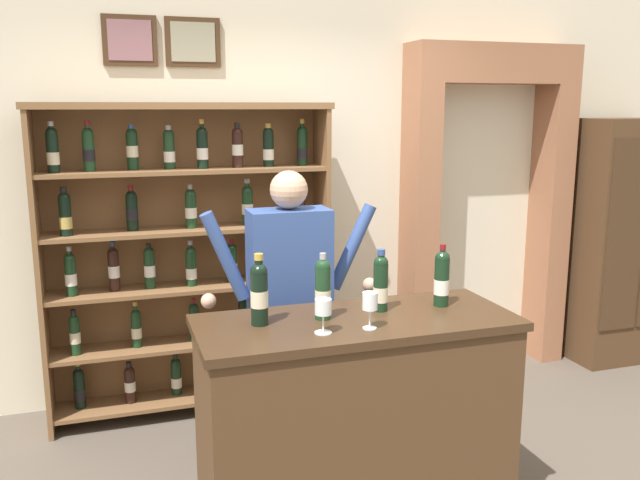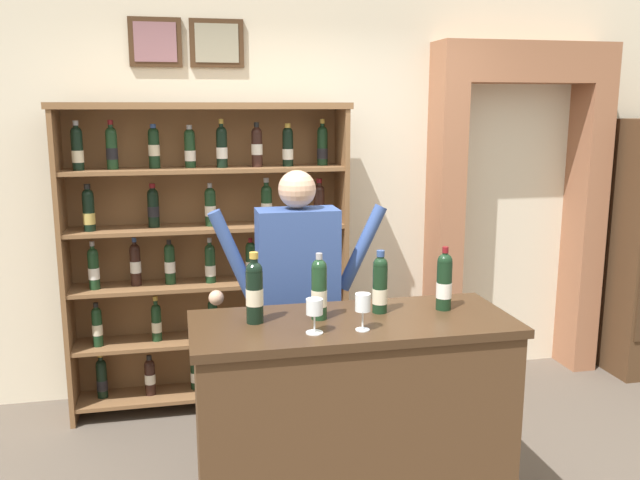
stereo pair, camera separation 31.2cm
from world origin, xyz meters
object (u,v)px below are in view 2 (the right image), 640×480
Objects in this scene: tasting_counter at (352,424)px; tasting_bottle_super_tuscan at (444,281)px; tasting_bottle_rosso at (380,284)px; wine_shelf at (208,249)px; wine_glass_center at (363,304)px; tasting_bottle_grappa at (319,289)px; tasting_bottle_brunello at (254,290)px; shopkeeper at (298,286)px; wine_glass_spare at (314,309)px.

tasting_bottle_super_tuscan is (0.46, 0.06, 0.65)m from tasting_counter.
tasting_bottle_super_tuscan is at bearing -3.03° from tasting_bottle_rosso.
wine_shelf is 12.20× the size of wine_glass_center.
tasting_bottle_grappa is at bearing -73.33° from wine_shelf.
wine_shelf reaches higher than tasting_counter.
wine_shelf is 1.43m from tasting_bottle_brunello.
wine_glass_center is at bearing -70.39° from wine_shelf.
tasting_bottle_rosso is (0.72, -1.39, 0.09)m from wine_shelf.
tasting_bottle_grappa reaches higher than wine_glass_center.
tasting_bottle_grappa is at bearing -90.92° from shopkeeper.
tasting_bottle_super_tuscan is 1.86× the size of wine_glass_center.
wine_shelf is 6.56× the size of tasting_bottle_super_tuscan.
wine_glass_spare is (0.23, -0.20, -0.04)m from tasting_bottle_brunello.
wine_glass_spare is (-0.21, -0.14, 0.62)m from tasting_counter.
wine_glass_center is (0.58, -1.62, 0.07)m from wine_shelf.
shopkeeper is (0.44, -0.82, -0.05)m from wine_shelf.
tasting_bottle_rosso is 1.82× the size of wine_glass_center.
tasting_counter is at bearing -7.05° from tasting_bottle_brunello.
tasting_bottle_grappa is (0.43, -1.43, 0.10)m from wine_shelf.
tasting_bottle_rosso is 0.42m from wine_glass_spare.
tasting_bottle_grappa is 0.61m from tasting_bottle_super_tuscan.
shopkeeper reaches higher than wine_glass_center.
shopkeeper is 10.05× the size of wine_glass_center.
wine_glass_center is 0.21m from wine_glass_spare.
wine_shelf reaches higher than wine_glass_spare.
tasting_bottle_grappa is at bearing -178.20° from tasting_bottle_super_tuscan.
tasting_counter is at bearing -151.61° from tasting_bottle_rosso.
tasting_bottle_super_tuscan is at bearing 0.68° from tasting_bottle_brunello.
wine_shelf reaches higher than wine_glass_center.
tasting_bottle_brunello is 2.13× the size of wine_glass_spare.
tasting_counter is 0.67m from tasting_bottle_rosso.
tasting_counter is at bearing 91.22° from wine_glass_center.
tasting_bottle_brunello is (-0.44, 0.05, 0.66)m from tasting_counter.
shopkeeper reaches higher than tasting_counter.
wine_shelf is at bearing 106.67° from tasting_bottle_grappa.
tasting_counter is 0.64m from wine_glass_center.
tasting_bottle_rosso is at bearing -62.52° from wine_shelf.
tasting_bottle_super_tuscan is (0.60, -0.58, 0.14)m from shopkeeper.
shopkeeper is 5.11× the size of tasting_bottle_brunello.
tasting_bottle_grappa is (0.29, -0.01, -0.01)m from tasting_bottle_brunello.
shopkeeper is at bearing 84.97° from wine_glass_spare.
tasting_bottle_rosso reaches higher than tasting_counter.
tasting_bottle_rosso is (0.30, 0.04, -0.01)m from tasting_bottle_grappa.
tasting_bottle_grappa reaches higher than tasting_counter.
tasting_bottle_super_tuscan is (0.31, -0.02, 0.00)m from tasting_bottle_rosso.
tasting_bottle_grappa is 0.30m from tasting_bottle_rosso.
wine_glass_center is at bearing -52.20° from tasting_bottle_grappa.
wine_shelf is at bearing 102.83° from wine_glass_spare.
tasting_bottle_grappa is at bearing -173.17° from tasting_bottle_rosso.
wine_glass_center is (-0.46, -0.21, -0.02)m from tasting_bottle_super_tuscan.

